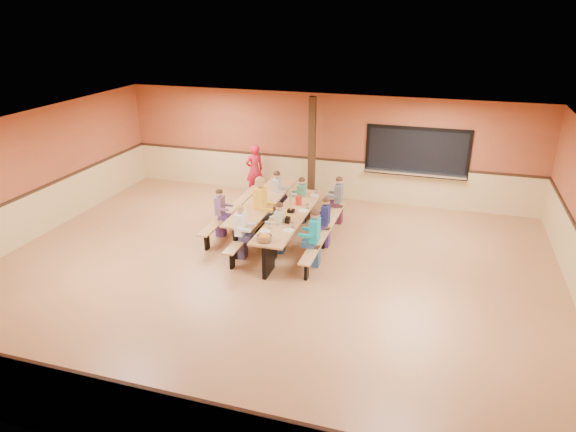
% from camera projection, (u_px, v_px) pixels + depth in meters
% --- Properties ---
extents(ground, '(12.00, 12.00, 0.00)m').
position_uv_depth(ground, '(267.00, 273.00, 10.82)').
color(ground, '#945C38').
rests_on(ground, ground).
extents(room_envelope, '(12.04, 10.04, 3.02)m').
position_uv_depth(room_envelope, '(267.00, 244.00, 10.55)').
color(room_envelope, '#9B4C2D').
rests_on(room_envelope, ground).
extents(kitchen_pass_through, '(2.78, 0.28, 1.38)m').
position_uv_depth(kitchen_pass_through, '(417.00, 154.00, 13.93)').
color(kitchen_pass_through, black).
rests_on(kitchen_pass_through, ground).
extents(structural_post, '(0.18, 0.18, 3.00)m').
position_uv_depth(structural_post, '(312.00, 151.00, 14.19)').
color(structural_post, '#331F11').
rests_on(structural_post, ground).
extents(cafeteria_table_main, '(1.91, 3.70, 0.74)m').
position_uv_depth(cafeteria_table_main, '(290.00, 223.00, 12.00)').
color(cafeteria_table_main, '#B27C46').
rests_on(cafeteria_table_main, ground).
extents(cafeteria_table_second, '(1.91, 3.70, 0.74)m').
position_uv_depth(cafeteria_table_second, '(263.00, 208.00, 12.85)').
color(cafeteria_table_second, '#B27C46').
rests_on(cafeteria_table_second, ground).
extents(seated_child_white_left, '(0.39, 0.32, 1.25)m').
position_uv_depth(seated_child_white_left, '(241.00, 232.00, 11.27)').
color(seated_child_white_left, white).
rests_on(seated_child_white_left, ground).
extents(seated_adult_yellow, '(0.50, 0.41, 1.47)m').
position_uv_depth(seated_adult_yellow, '(260.00, 207.00, 12.36)').
color(seated_adult_yellow, yellow).
rests_on(seated_adult_yellow, ground).
extents(seated_child_grey_left, '(0.38, 0.31, 1.24)m').
position_uv_depth(seated_child_grey_left, '(277.00, 194.00, 13.53)').
color(seated_child_grey_left, '#B6B6B6').
rests_on(seated_child_grey_left, ground).
extents(seated_child_teal_right, '(0.41, 0.33, 1.29)m').
position_uv_depth(seated_child_teal_right, '(315.00, 238.00, 10.91)').
color(seated_child_teal_right, teal).
rests_on(seated_child_teal_right, ground).
extents(seated_child_navy_right, '(0.36, 0.30, 1.20)m').
position_uv_depth(seated_child_navy_right, '(325.00, 222.00, 11.83)').
color(seated_child_navy_right, '#171B4D').
rests_on(seated_child_navy_right, ground).
extents(seated_child_char_right, '(0.38, 0.31, 1.23)m').
position_uv_depth(seated_child_char_right, '(338.00, 200.00, 13.11)').
color(seated_child_char_right, '#54595F').
rests_on(seated_child_char_right, ground).
extents(seated_child_purple_sec, '(0.36, 0.29, 1.19)m').
position_uv_depth(seated_child_purple_sec, '(220.00, 213.00, 12.38)').
color(seated_child_purple_sec, '#734E81').
rests_on(seated_child_purple_sec, ground).
extents(seated_child_green_sec, '(0.37, 0.30, 1.21)m').
position_uv_depth(seated_child_green_sec, '(301.00, 200.00, 13.16)').
color(seated_child_green_sec, '#3A7E63').
rests_on(seated_child_green_sec, ground).
extents(seated_child_tan_sec, '(0.37, 0.30, 1.20)m').
position_uv_depth(seated_child_tan_sec, '(279.00, 228.00, 11.53)').
color(seated_child_tan_sec, '#BCBA98').
rests_on(seated_child_tan_sec, ground).
extents(standing_woman, '(0.65, 0.65, 1.53)m').
position_uv_depth(standing_woman, '(255.00, 170.00, 15.04)').
color(standing_woman, red).
rests_on(standing_woman, ground).
extents(punch_pitcher, '(0.16, 0.16, 0.22)m').
position_uv_depth(punch_pitcher, '(299.00, 200.00, 12.45)').
color(punch_pitcher, red).
rests_on(punch_pitcher, cafeteria_table_main).
extents(chip_bowl, '(0.32, 0.32, 0.15)m').
position_uv_depth(chip_bowl, '(264.00, 238.00, 10.54)').
color(chip_bowl, orange).
rests_on(chip_bowl, cafeteria_table_main).
extents(napkin_dispenser, '(0.10, 0.14, 0.13)m').
position_uv_depth(napkin_dispenser, '(288.00, 220.00, 11.43)').
color(napkin_dispenser, black).
rests_on(napkin_dispenser, cafeteria_table_main).
extents(condiment_mustard, '(0.06, 0.06, 0.17)m').
position_uv_depth(condiment_mustard, '(286.00, 214.00, 11.70)').
color(condiment_mustard, yellow).
rests_on(condiment_mustard, cafeteria_table_main).
extents(condiment_ketchup, '(0.06, 0.06, 0.17)m').
position_uv_depth(condiment_ketchup, '(280.00, 217.00, 11.53)').
color(condiment_ketchup, '#B2140F').
rests_on(condiment_ketchup, cafeteria_table_main).
extents(table_paddle, '(0.16, 0.16, 0.56)m').
position_uv_depth(table_paddle, '(291.00, 207.00, 11.99)').
color(table_paddle, black).
rests_on(table_paddle, cafeteria_table_main).
extents(place_settings, '(0.65, 3.30, 0.11)m').
position_uv_depth(place_settings, '(290.00, 212.00, 11.90)').
color(place_settings, beige).
rests_on(place_settings, cafeteria_table_main).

